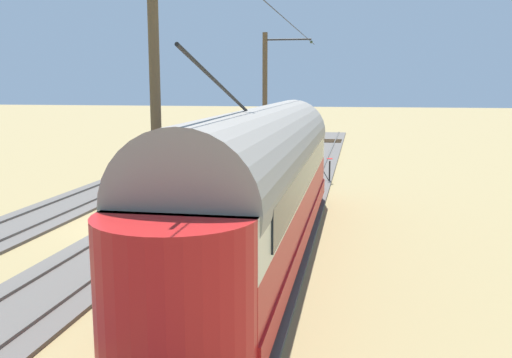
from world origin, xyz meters
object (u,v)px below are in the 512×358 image
object	(u,v)px
catenary_pole_foreground	(266,100)
switch_stand	(329,169)
catenary_pole_mid_near	(158,118)
vintage_streetcar	(263,178)

from	to	relation	value
catenary_pole_foreground	switch_stand	world-z (taller)	catenary_pole_foreground
catenary_pole_foreground	catenary_pole_mid_near	size ratio (longest dim) A/B	1.00
catenary_pole_foreground	vintage_streetcar	bearing A→B (deg)	98.92
catenary_pole_foreground	catenary_pole_mid_near	world-z (taller)	same
catenary_pole_foreground	switch_stand	distance (m)	5.91
catenary_pole_foreground	catenary_pole_mid_near	distance (m)	17.56
catenary_pole_foreground	switch_stand	xyz separation A→B (m)	(-3.77, 3.09, -3.35)
catenary_pole_foreground	switch_stand	bearing A→B (deg)	140.64
vintage_streetcar	catenary_pole_foreground	xyz separation A→B (m)	(2.50, -15.89, 1.78)
catenary_pole_mid_near	vintage_streetcar	bearing A→B (deg)	-146.26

